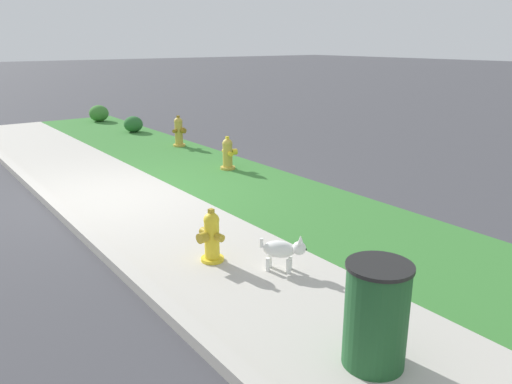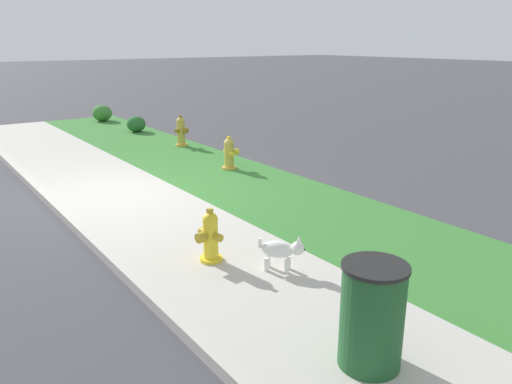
{
  "view_description": "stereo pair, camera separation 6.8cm",
  "coord_description": "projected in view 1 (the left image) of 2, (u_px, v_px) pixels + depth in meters",
  "views": [
    {
      "loc": [
        7.63,
        -2.84,
        2.46
      ],
      "look_at": [
        2.18,
        1.18,
        0.4
      ],
      "focal_mm": 35.0,
      "sensor_mm": 36.0,
      "label": 1
    },
    {
      "loc": [
        7.67,
        -2.78,
        2.46
      ],
      "look_at": [
        2.18,
        1.18,
        0.4
      ],
      "focal_mm": 35.0,
      "sensor_mm": 36.0,
      "label": 2
    }
  ],
  "objects": [
    {
      "name": "ground_plane",
      "position": [
        120.0,
        197.0,
        8.2
      ],
      "size": [
        120.0,
        120.0,
        0.0
      ],
      "primitive_type": "plane",
      "color": "#424247"
    },
    {
      "name": "sidewalk_pavement",
      "position": [
        120.0,
        196.0,
        8.2
      ],
      "size": [
        18.0,
        1.94,
        0.01
      ],
      "primitive_type": "cube",
      "color": "#BCB7AD",
      "rests_on": "ground"
    },
    {
      "name": "grass_verge",
      "position": [
        227.0,
        177.0,
        9.39
      ],
      "size": [
        18.0,
        2.25,
        0.01
      ],
      "primitive_type": "cube",
      "color": "#387A33",
      "rests_on": "ground"
    },
    {
      "name": "street_curb",
      "position": [
        54.0,
        205.0,
        7.59
      ],
      "size": [
        18.0,
        0.16,
        0.12
      ],
      "primitive_type": "cube",
      "color": "#BCB7AD",
      "rests_on": "ground"
    },
    {
      "name": "fire_hydrant_mid_block",
      "position": [
        211.0,
        237.0,
        5.71
      ],
      "size": [
        0.36,
        0.33,
        0.64
      ],
      "rotation": [
        0.0,
        0.0,
        3.31
      ],
      "color": "yellow",
      "rests_on": "ground"
    },
    {
      "name": "fire_hydrant_near_corner",
      "position": [
        179.0,
        132.0,
        12.0
      ],
      "size": [
        0.35,
        0.38,
        0.75
      ],
      "rotation": [
        0.0,
        0.0,
        5.1
      ],
      "color": "gold",
      "rests_on": "ground"
    },
    {
      "name": "fire_hydrant_across_street",
      "position": [
        228.0,
        154.0,
        9.87
      ],
      "size": [
        0.38,
        0.35,
        0.66
      ],
      "rotation": [
        0.0,
        0.0,
        6.12
      ],
      "color": "gold",
      "rests_on": "ground"
    },
    {
      "name": "small_white_dog",
      "position": [
        283.0,
        250.0,
        5.49
      ],
      "size": [
        0.44,
        0.41,
        0.42
      ],
      "rotation": [
        0.0,
        0.0,
        0.71
      ],
      "color": "white",
      "rests_on": "ground"
    },
    {
      "name": "trash_bin",
      "position": [
        376.0,
        315.0,
        3.84
      ],
      "size": [
        0.52,
        0.52,
        0.86
      ],
      "color": "#1E5128",
      "rests_on": "ground"
    },
    {
      "name": "shrub_bush_mid_verge",
      "position": [
        133.0,
        124.0,
        13.91
      ],
      "size": [
        0.52,
        0.52,
        0.44
      ],
      "color": "#28662D",
      "rests_on": "ground"
    },
    {
      "name": "shrub_bush_far_verge",
      "position": [
        99.0,
        113.0,
        15.75
      ],
      "size": [
        0.6,
        0.6,
        0.51
      ],
      "color": "#3D7F33",
      "rests_on": "ground"
    }
  ]
}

